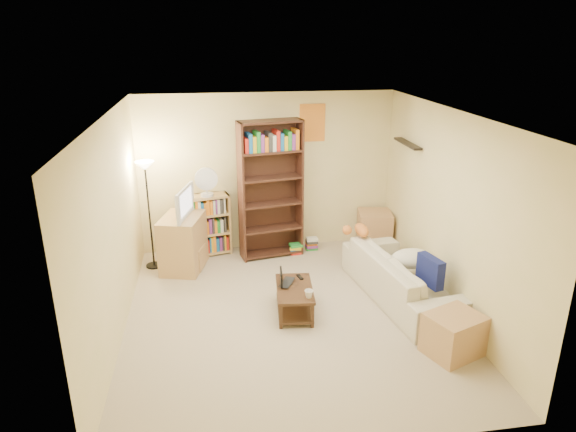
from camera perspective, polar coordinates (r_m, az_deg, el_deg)
The scene contains 19 objects.
room at distance 5.92m, azimuth 0.15°, elevation 2.79°, with size 4.50×4.54×2.52m.
sofa at distance 6.98m, azimuth 12.61°, elevation -6.60°, with size 1.13×2.21×0.62m, color beige.
navy_pillow at distance 6.56m, azimuth 15.53°, elevation -5.91°, with size 0.41×0.12×0.37m, color navy.
cream_blanket at distance 7.00m, azimuth 13.63°, elevation -4.62°, with size 0.57×0.41×0.24m, color silver.
tabby_cat at distance 7.35m, azimuth 7.89°, elevation -1.55°, with size 0.49×0.23×0.17m.
coffee_table at distance 6.51m, azimuth 0.73°, elevation -9.02°, with size 0.52×0.84×0.36m.
laptop at distance 6.51m, azimuth 0.27°, elevation -7.50°, with size 0.32×0.38×0.03m, color black.
laptop_screen at distance 6.46m, azimuth -0.76°, elevation -6.78°, with size 0.01×0.27×0.18m, color white.
mug at distance 6.20m, azimuth 2.33°, elevation -8.65°, with size 0.11×0.11×0.10m, color silver.
tv_remote at distance 6.68m, azimuth 1.33°, elevation -6.79°, with size 0.04×0.14×0.02m, color black.
tv_stand at distance 7.76m, azimuth -11.59°, elevation -2.94°, with size 0.55×0.76×0.82m, color tan.
television at distance 7.54m, azimuth -11.91°, elevation 1.47°, with size 0.29×0.76×0.44m, color black.
tall_bookshelf at distance 7.82m, azimuth -1.92°, elevation 3.26°, with size 1.01×0.49×2.14m.
short_bookshelf at distance 8.15m, azimuth -9.17°, elevation -1.03°, with size 0.81×0.47×0.98m.
desk_fan at distance 7.88m, azimuth -9.06°, elevation 3.78°, with size 0.35×0.20×0.45m.
floor_lamp at distance 7.63m, azimuth -15.45°, elevation 3.45°, with size 0.28×0.28×1.63m.
side_table at distance 8.51m, azimuth 9.57°, elevation -1.50°, with size 0.53×0.53×0.60m, color tan.
end_cabinet at distance 6.03m, azimuth 17.91°, elevation -12.42°, with size 0.57×0.47×0.47m, color tan.
book_stacks at distance 8.30m, azimuth 1.84°, elevation -3.34°, with size 0.48×0.27×0.21m.
Camera 1 is at (-0.89, -5.58, 3.36)m, focal length 32.00 mm.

